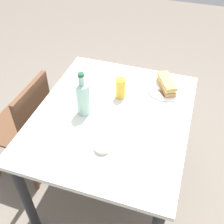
{
  "coord_description": "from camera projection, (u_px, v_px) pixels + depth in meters",
  "views": [
    {
      "loc": [
        -1.14,
        -0.37,
        1.9
      ],
      "look_at": [
        0.0,
        0.0,
        0.8
      ],
      "focal_mm": 44.27,
      "sensor_mm": 36.0,
      "label": 1
    }
  ],
  "objects": [
    {
      "name": "beer_glass",
      "position": [
        121.0,
        88.0,
        1.71
      ],
      "size": [
        0.06,
        0.06,
        0.14
      ],
      "primitive_type": "cylinder",
      "color": "gold",
      "rests_on": "dining_table"
    },
    {
      "name": "baguette_sandwich_near",
      "position": [
        166.0,
        84.0,
        1.78
      ],
      "size": [
        0.21,
        0.15,
        0.07
      ],
      "color": "tan",
      "rests_on": "plate_near"
    },
    {
      "name": "ground_plane",
      "position": [
        112.0,
        187.0,
        2.16
      ],
      "size": [
        8.0,
        8.0,
        0.0
      ],
      "primitive_type": "plane",
      "color": "#6B6056"
    },
    {
      "name": "knife_near",
      "position": [
        159.0,
        90.0,
        1.78
      ],
      "size": [
        0.14,
        0.13,
        0.01
      ],
      "color": "silver",
      "rests_on": "plate_near"
    },
    {
      "name": "plate_near",
      "position": [
        166.0,
        89.0,
        1.8
      ],
      "size": [
        0.24,
        0.24,
        0.01
      ],
      "primitive_type": "cylinder",
      "color": "white",
      "rests_on": "dining_table"
    },
    {
      "name": "chair_far",
      "position": [
        26.0,
        125.0,
        1.98
      ],
      "size": [
        0.41,
        0.41,
        0.85
      ],
      "color": "brown",
      "rests_on": "ground"
    },
    {
      "name": "dining_table",
      "position": [
        112.0,
        129.0,
        1.72
      ],
      "size": [
        1.06,
        0.9,
        0.78
      ],
      "color": "silver",
      "rests_on": "ground"
    },
    {
      "name": "olive_bowl",
      "position": [
        102.0,
        147.0,
        1.43
      ],
      "size": [
        0.09,
        0.09,
        0.03
      ],
      "primitive_type": "cylinder",
      "color": "silver",
      "rests_on": "dining_table"
    },
    {
      "name": "water_bottle",
      "position": [
        83.0,
        98.0,
        1.58
      ],
      "size": [
        0.08,
        0.08,
        0.28
      ],
      "color": "#99C6B7",
      "rests_on": "dining_table"
    }
  ]
}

